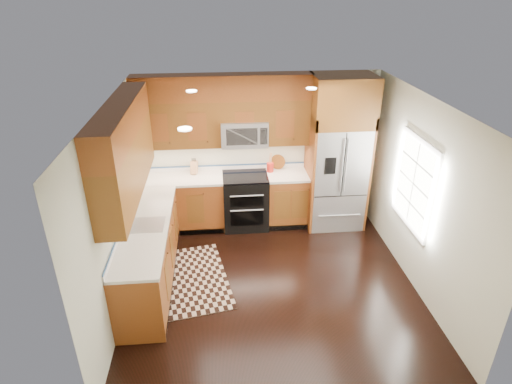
{
  "coord_description": "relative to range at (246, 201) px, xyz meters",
  "views": [
    {
      "loc": [
        -0.68,
        -4.87,
        3.9
      ],
      "look_at": [
        -0.17,
        0.6,
        1.17
      ],
      "focal_mm": 30.0,
      "sensor_mm": 36.0,
      "label": 1
    }
  ],
  "objects": [
    {
      "name": "knife_block",
      "position": [
        -0.85,
        0.2,
        0.58
      ],
      "size": [
        0.13,
        0.16,
        0.28
      ],
      "color": "tan",
      "rests_on": "countertop"
    },
    {
      "name": "sink_faucet",
      "position": [
        -1.48,
        -1.44,
        0.52
      ],
      "size": [
        0.54,
        0.44,
        0.37
      ],
      "color": "#B2B2B7",
      "rests_on": "countertop"
    },
    {
      "name": "base_cabinets",
      "position": [
        -0.98,
        -0.77,
        -0.02
      ],
      "size": [
        2.85,
        3.0,
        0.9
      ],
      "color": "brown",
      "rests_on": "ground"
    },
    {
      "name": "countertop",
      "position": [
        -0.84,
        -0.65,
        0.45
      ],
      "size": [
        2.86,
        3.01,
        0.04
      ],
      "color": "silver",
      "rests_on": "base_cabinets"
    },
    {
      "name": "wall_back",
      "position": [
        0.25,
        0.33,
        0.83
      ],
      "size": [
        4.0,
        0.02,
        2.6
      ],
      "primitive_type": "cube",
      "color": "beige",
      "rests_on": "ground"
    },
    {
      "name": "wall_right",
      "position": [
        2.25,
        -1.67,
        0.83
      ],
      "size": [
        0.02,
        4.0,
        2.6
      ],
      "primitive_type": "cube",
      "color": "beige",
      "rests_on": "ground"
    },
    {
      "name": "rug",
      "position": [
        -0.88,
        -1.47,
        -0.46
      ],
      "size": [
        1.22,
        1.74,
        0.01
      ],
      "primitive_type": "cube",
      "rotation": [
        0.0,
        0.0,
        0.18
      ],
      "color": "black",
      "rests_on": "ground"
    },
    {
      "name": "upper_cabinets",
      "position": [
        -0.9,
        -0.58,
        1.56
      ],
      "size": [
        2.85,
        3.0,
        1.15
      ],
      "color": "brown",
      "rests_on": "ground"
    },
    {
      "name": "window",
      "position": [
        2.23,
        -1.47,
        0.93
      ],
      "size": [
        0.04,
        1.1,
        1.3
      ],
      "color": "white",
      "rests_on": "ground"
    },
    {
      "name": "cutting_board",
      "position": [
        0.59,
        0.27,
        0.48
      ],
      "size": [
        0.34,
        0.34,
        0.02
      ],
      "primitive_type": "cylinder",
      "rotation": [
        0.0,
        0.0,
        -0.41
      ],
      "color": "brown",
      "rests_on": "countertop"
    },
    {
      "name": "range",
      "position": [
        0.0,
        0.0,
        0.0
      ],
      "size": [
        0.76,
        0.67,
        0.95
      ],
      "color": "black",
      "rests_on": "ground"
    },
    {
      "name": "microwave",
      "position": [
        -0.0,
        0.13,
        1.19
      ],
      "size": [
        0.76,
        0.4,
        0.42
      ],
      "color": "#B2B2B7",
      "rests_on": "ground"
    },
    {
      "name": "refrigerator",
      "position": [
        1.55,
        -0.04,
        0.83
      ],
      "size": [
        0.98,
        0.75,
        2.6
      ],
      "color": "#B2B2B7",
      "rests_on": "ground"
    },
    {
      "name": "utensil_crock",
      "position": [
        0.44,
        0.16,
        0.59
      ],
      "size": [
        0.14,
        0.14,
        0.34
      ],
      "color": "#AF1E15",
      "rests_on": "countertop"
    },
    {
      "name": "ground",
      "position": [
        0.25,
        -1.67,
        -0.47
      ],
      "size": [
        4.0,
        4.0,
        0.0
      ],
      "primitive_type": "plane",
      "color": "black",
      "rests_on": "ground"
    },
    {
      "name": "wall_left",
      "position": [
        -1.75,
        -1.67,
        0.83
      ],
      "size": [
        0.02,
        4.0,
        2.6
      ],
      "primitive_type": "cube",
      "color": "beige",
      "rests_on": "ground"
    }
  ]
}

